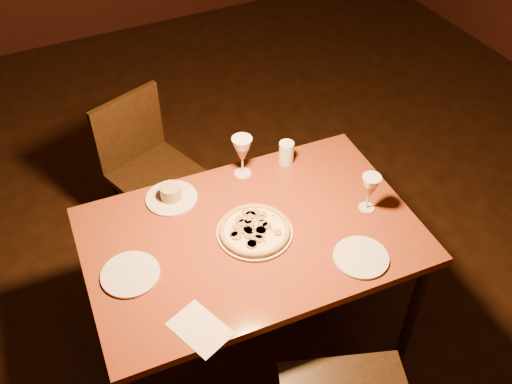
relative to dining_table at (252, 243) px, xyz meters
name	(u,v)px	position (x,y,z in m)	size (l,w,h in m)	color
floor	(274,364)	(0.01, -0.21, -0.65)	(7.00, 7.00, 0.00)	black
dining_table	(252,243)	(0.00, 0.00, 0.00)	(1.38, 0.93, 0.71)	maroon
chair_far	(147,164)	(-0.19, 0.88, -0.18)	(0.51, 0.51, 0.83)	black
pizza_plate	(255,230)	(0.01, -0.01, 0.08)	(0.31, 0.31, 0.03)	silver
ramekin_saucer	(171,195)	(-0.22, 0.33, 0.09)	(0.22, 0.22, 0.07)	silver
wine_glass_far	(242,157)	(0.12, 0.34, 0.16)	(0.09, 0.09, 0.20)	#C35B51
wine_glass_right	(369,193)	(0.50, -0.09, 0.15)	(0.08, 0.08, 0.17)	#C35B51
water_tumbler	(286,153)	(0.33, 0.32, 0.12)	(0.07, 0.07, 0.11)	silver
side_plate_left	(130,274)	(-0.50, 0.00, 0.07)	(0.22, 0.22, 0.01)	silver
side_plate_near	(361,257)	(0.32, -0.31, 0.07)	(0.22, 0.22, 0.01)	silver
menu_card	(200,329)	(-0.36, -0.33, 0.06)	(0.14, 0.21, 0.00)	silver
pendant_light	(250,24)	(0.00, 0.00, 0.97)	(0.12, 0.12, 0.12)	#FF9F47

